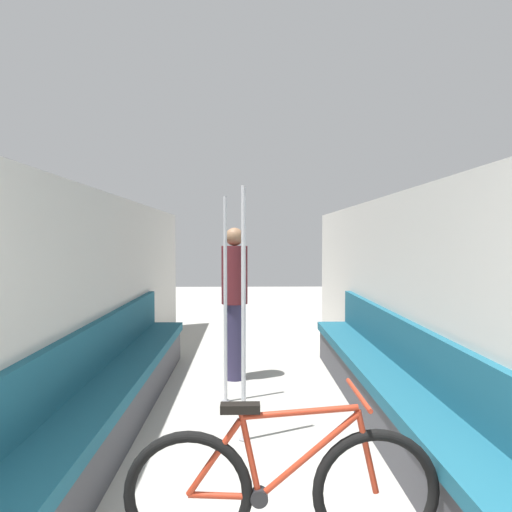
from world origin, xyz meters
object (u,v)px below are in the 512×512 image
Objects in this scene: bench_seat_row_left at (110,400)px; bicycle at (282,490)px; bench_seat_row_right at (395,397)px; passenger_standing at (235,301)px; grab_pole_near at (243,318)px; grab_pole_far at (225,302)px.

bench_seat_row_left is 1.92m from bicycle.
bench_seat_row_right is 2.14m from passenger_standing.
bicycle is at bearing -26.87° from passenger_standing.
passenger_standing is at bearing 57.77° from bench_seat_row_left.
bench_seat_row_right reaches higher than bicycle.
grab_pole_near reaches higher than bench_seat_row_left.
bench_seat_row_right is at bearing 3.22° from grab_pole_near.
bicycle is at bearing -126.20° from bench_seat_row_right.
bicycle is at bearing -81.46° from grab_pole_near.
passenger_standing reaches higher than bench_seat_row_left.
bench_seat_row_right is 2.43× the size of grab_pole_near.
bicycle is 0.79× the size of grab_pole_near.
bench_seat_row_right is at bearing 34.29° from bicycle.
grab_pole_far is (-1.43, 0.80, 0.68)m from bench_seat_row_right.
grab_pole_far is at bearing -38.44° from passenger_standing.
grab_pole_near is 1.63m from passenger_standing.
bicycle is (1.29, -1.42, 0.03)m from bench_seat_row_left.
bicycle is at bearing -47.74° from bench_seat_row_left.
bicycle is at bearing -80.12° from grab_pole_far.
grab_pole_near is at bearing -3.67° from bench_seat_row_left.
passenger_standing is (-0.11, 1.62, -0.08)m from grab_pole_near.
bench_seat_row_left is 2.33m from bench_seat_row_right.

